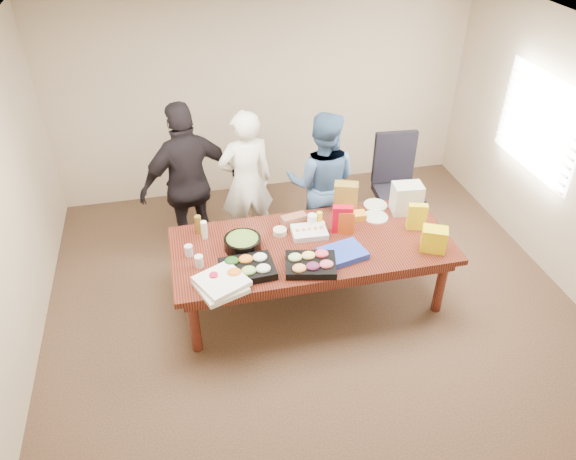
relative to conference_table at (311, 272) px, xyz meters
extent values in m
cube|color=#47301E|center=(0.00, 0.00, -0.39)|extent=(5.50, 5.00, 0.02)
cube|color=white|center=(0.00, 0.00, 2.33)|extent=(5.50, 5.00, 0.02)
cube|color=beige|center=(0.00, 2.50, 0.98)|extent=(5.50, 0.04, 2.70)
cube|color=beige|center=(0.00, -2.50, 0.98)|extent=(5.50, 0.04, 2.70)
cube|color=beige|center=(-2.75, 0.00, 0.98)|extent=(0.04, 5.00, 2.70)
cube|color=beige|center=(2.75, 0.00, 0.98)|extent=(0.04, 5.00, 2.70)
cube|color=white|center=(2.72, 0.60, 1.12)|extent=(0.03, 1.40, 1.10)
cube|color=beige|center=(2.68, 0.60, 1.12)|extent=(0.04, 1.36, 1.00)
cube|color=#4C1C0F|center=(0.00, 0.00, 0.00)|extent=(2.80, 1.20, 0.75)
cube|color=black|center=(1.35, 0.98, 0.23)|extent=(0.66, 0.66, 1.21)
imported|color=white|center=(-0.48, 1.14, 0.49)|extent=(0.68, 0.49, 1.74)
imported|color=#406290|center=(0.36, 0.95, 0.48)|extent=(1.00, 0.89, 1.71)
imported|color=black|center=(-1.12, 1.10, 0.58)|extent=(1.21, 0.80, 1.90)
cube|color=black|center=(-0.70, -0.30, 0.41)|extent=(0.51, 0.41, 0.07)
cube|color=black|center=(-0.11, -0.37, 0.41)|extent=(0.54, 0.46, 0.07)
cube|color=white|center=(0.01, 0.15, 0.41)|extent=(0.37, 0.28, 0.06)
cylinder|color=black|center=(-0.69, 0.07, 0.43)|extent=(0.39, 0.39, 0.12)
cube|color=#223CB7|center=(0.24, -0.27, 0.41)|extent=(0.48, 0.40, 0.06)
cube|color=#BB0118|center=(0.35, 0.14, 0.52)|extent=(0.22, 0.13, 0.30)
cube|color=yellow|center=(1.11, 0.01, 0.52)|extent=(0.21, 0.13, 0.29)
cube|color=#C7470F|center=(0.39, 0.11, 0.50)|extent=(0.17, 0.12, 0.25)
cylinder|color=white|center=(0.07, 0.27, 0.45)|extent=(0.12, 0.12, 0.15)
cylinder|color=yellow|center=(0.15, 0.29, 0.46)|extent=(0.06, 0.06, 0.16)
cylinder|color=brown|center=(-1.09, 0.43, 0.48)|extent=(0.07, 0.07, 0.21)
cylinder|color=#E8E7C2|center=(-1.04, 0.33, 0.47)|extent=(0.08, 0.08, 0.19)
cube|color=gold|center=(0.55, 0.32, 0.41)|extent=(0.24, 0.15, 0.08)
cube|color=brown|center=(-0.10, 0.37, 0.43)|extent=(0.28, 0.17, 0.11)
cube|color=olive|center=(0.51, 0.51, 0.54)|extent=(0.29, 0.22, 0.33)
cylinder|color=#BA0F32|center=(-1.02, -0.40, 0.43)|extent=(0.10, 0.10, 0.11)
cylinder|color=silver|center=(-1.13, -0.12, 0.43)|extent=(0.11, 0.11, 0.12)
cylinder|color=silver|center=(-1.21, 0.08, 0.43)|extent=(0.10, 0.10, 0.11)
cube|color=silver|center=(-0.98, -0.48, 0.40)|extent=(0.51, 0.51, 0.05)
cube|color=white|center=(-0.96, -0.46, 0.44)|extent=(0.53, 0.53, 0.05)
cylinder|color=silver|center=(0.78, 0.29, 0.38)|extent=(0.31, 0.31, 0.02)
cylinder|color=white|center=(0.86, 0.52, 0.38)|extent=(0.32, 0.32, 0.02)
cylinder|color=beige|center=(0.13, 0.25, 0.40)|extent=(0.18, 0.18, 0.06)
cylinder|color=beige|center=(-0.28, 0.23, 0.40)|extent=(0.17, 0.17, 0.06)
cube|color=silver|center=(1.14, 0.34, 0.54)|extent=(0.33, 0.25, 0.33)
cube|color=yellow|center=(1.13, -0.36, 0.50)|extent=(0.29, 0.26, 0.24)
camera|label=1|loc=(-1.21, -4.22, 3.63)|focal=34.02mm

